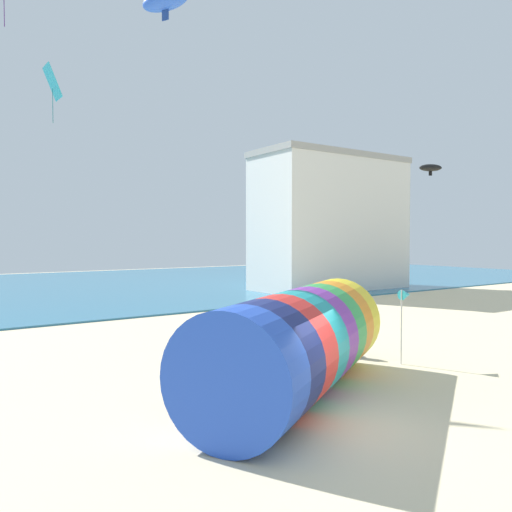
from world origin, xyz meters
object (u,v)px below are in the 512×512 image
(beach_flag, at_px, (405,298))
(bystander_mid_beach, at_px, (224,342))
(kite_blue_parafoil, at_px, (165,1))
(kite_cyan_diamond, at_px, (52,83))
(kite_handler, at_px, (333,331))
(kite_black_parafoil, at_px, (430,168))
(giant_inflatable_tube, at_px, (297,343))
(cooler_box, at_px, (348,351))

(beach_flag, bearing_deg, bystander_mid_beach, 149.63)
(bystander_mid_beach, distance_m, beach_flag, 6.47)
(kite_blue_parafoil, distance_m, bystander_mid_beach, 10.40)
(kite_cyan_diamond, height_order, kite_blue_parafoil, kite_cyan_diamond)
(kite_handler, relative_size, beach_flag, 0.67)
(kite_handler, xyz_separation_m, kite_black_parafoil, (4.24, -1.07, 6.30))
(kite_handler, bearing_deg, giant_inflatable_tube, -144.19)
(kite_blue_parafoil, bearing_deg, giant_inflatable_tube, -1.80)
(cooler_box, bearing_deg, kite_handler, 123.23)
(kite_handler, xyz_separation_m, bystander_mid_beach, (-4.26, 0.84, -0.04))
(kite_handler, height_order, beach_flag, beach_flag)
(beach_flag, height_order, cooler_box, beach_flag)
(cooler_box, bearing_deg, bystander_mid_beach, 163.94)
(kite_handler, relative_size, bystander_mid_beach, 1.04)
(kite_blue_parafoil, height_order, beach_flag, kite_blue_parafoil)
(giant_inflatable_tube, height_order, beach_flag, giant_inflatable_tube)
(kite_black_parafoil, xyz_separation_m, cooler_box, (-3.92, 0.59, -7.01))
(bystander_mid_beach, bearing_deg, beach_flag, -30.37)
(giant_inflatable_tube, height_order, bystander_mid_beach, giant_inflatable_tube)
(kite_black_parafoil, xyz_separation_m, bystander_mid_beach, (-8.50, 1.90, -6.34))
(giant_inflatable_tube, bearing_deg, cooler_box, 29.47)
(bystander_mid_beach, bearing_deg, kite_blue_parafoil, -135.10)
(kite_black_parafoil, relative_size, cooler_box, 1.85)
(giant_inflatable_tube, height_order, kite_black_parafoil, kite_black_parafoil)
(kite_handler, bearing_deg, kite_black_parafoil, -14.11)
(kite_black_parafoil, height_order, cooler_box, kite_black_parafoil)
(kite_handler, xyz_separation_m, beach_flag, (1.18, -2.35, 1.40))
(beach_flag, bearing_deg, kite_black_parafoil, 22.86)
(bystander_mid_beach, distance_m, cooler_box, 4.81)
(kite_handler, bearing_deg, beach_flag, -63.29)
(kite_blue_parafoil, bearing_deg, kite_handler, 19.92)
(kite_cyan_diamond, relative_size, cooler_box, 5.15)
(kite_handler, relative_size, kite_blue_parafoil, 1.21)
(kite_cyan_diamond, distance_m, cooler_box, 18.36)
(kite_black_parafoil, relative_size, bystander_mid_beach, 0.58)
(kite_handler, height_order, cooler_box, kite_handler)
(kite_blue_parafoil, bearing_deg, cooler_box, 16.24)
(kite_handler, distance_m, kite_cyan_diamond, 17.47)
(kite_black_parafoil, distance_m, cooler_box, 8.05)
(kite_blue_parafoil, xyz_separation_m, beach_flag, (9.20, 0.55, -7.51))
(kite_cyan_diamond, relative_size, kite_black_parafoil, 2.78)
(beach_flag, distance_m, cooler_box, 2.96)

